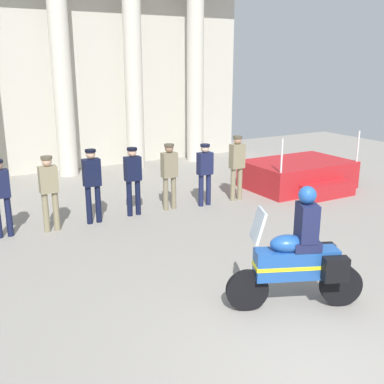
{
  "coord_description": "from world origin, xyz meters",
  "views": [
    {
      "loc": [
        -3.79,
        -3.51,
        3.61
      ],
      "look_at": [
        0.37,
        3.83,
        1.22
      ],
      "focal_mm": 43.58,
      "sensor_mm": 36.0,
      "label": 1
    }
  ],
  "objects_px": {
    "officer_in_row_7": "(237,163)",
    "reviewing_stand": "(299,175)",
    "officer_in_row_3": "(92,180)",
    "officer_in_row_5": "(169,171)",
    "officer_in_row_1": "(0,192)",
    "officer_in_row_6": "(205,170)",
    "officer_in_row_4": "(133,176)",
    "officer_in_row_2": "(49,188)",
    "motorcycle_with_rider": "(301,258)"
  },
  "relations": [
    {
      "from": "reviewing_stand",
      "to": "officer_in_row_2",
      "type": "relative_size",
      "value": 1.78
    },
    {
      "from": "officer_in_row_4",
      "to": "officer_in_row_5",
      "type": "relative_size",
      "value": 1.0
    },
    {
      "from": "officer_in_row_4",
      "to": "officer_in_row_7",
      "type": "relative_size",
      "value": 0.96
    },
    {
      "from": "officer_in_row_7",
      "to": "reviewing_stand",
      "type": "bearing_deg",
      "value": -176.93
    },
    {
      "from": "officer_in_row_2",
      "to": "officer_in_row_3",
      "type": "height_order",
      "value": "officer_in_row_3"
    },
    {
      "from": "officer_in_row_3",
      "to": "officer_in_row_7",
      "type": "bearing_deg",
      "value": 178.72
    },
    {
      "from": "officer_in_row_5",
      "to": "motorcycle_with_rider",
      "type": "distance_m",
      "value": 5.3
    },
    {
      "from": "officer_in_row_2",
      "to": "motorcycle_with_rider",
      "type": "xyz_separation_m",
      "value": [
        2.46,
        -5.16,
        -0.19
      ]
    },
    {
      "from": "officer_in_row_2",
      "to": "motorcycle_with_rider",
      "type": "distance_m",
      "value": 5.72
    },
    {
      "from": "officer_in_row_3",
      "to": "officer_in_row_1",
      "type": "bearing_deg",
      "value": -2.02
    },
    {
      "from": "officer_in_row_4",
      "to": "officer_in_row_6",
      "type": "distance_m",
      "value": 1.9
    },
    {
      "from": "officer_in_row_3",
      "to": "officer_in_row_5",
      "type": "relative_size",
      "value": 1.03
    },
    {
      "from": "officer_in_row_3",
      "to": "officer_in_row_6",
      "type": "height_order",
      "value": "officer_in_row_3"
    },
    {
      "from": "motorcycle_with_rider",
      "to": "officer_in_row_1",
      "type": "bearing_deg",
      "value": -33.88
    },
    {
      "from": "reviewing_stand",
      "to": "motorcycle_with_rider",
      "type": "distance_m",
      "value": 7.07
    },
    {
      "from": "officer_in_row_3",
      "to": "officer_in_row_4",
      "type": "xyz_separation_m",
      "value": [
        1.01,
        0.07,
        -0.04
      ]
    },
    {
      "from": "officer_in_row_5",
      "to": "officer_in_row_3",
      "type": "bearing_deg",
      "value": 1.49
    },
    {
      "from": "officer_in_row_1",
      "to": "officer_in_row_3",
      "type": "relative_size",
      "value": 0.97
    },
    {
      "from": "officer_in_row_1",
      "to": "officer_in_row_3",
      "type": "height_order",
      "value": "officer_in_row_3"
    },
    {
      "from": "officer_in_row_5",
      "to": "officer_in_row_4",
      "type": "bearing_deg",
      "value": -0.99
    },
    {
      "from": "reviewing_stand",
      "to": "motorcycle_with_rider",
      "type": "bearing_deg",
      "value": -132.01
    },
    {
      "from": "officer_in_row_2",
      "to": "motorcycle_with_rider",
      "type": "height_order",
      "value": "motorcycle_with_rider"
    },
    {
      "from": "officer_in_row_4",
      "to": "officer_in_row_7",
      "type": "bearing_deg",
      "value": 176.93
    },
    {
      "from": "officer_in_row_1",
      "to": "officer_in_row_6",
      "type": "bearing_deg",
      "value": 178.12
    },
    {
      "from": "officer_in_row_4",
      "to": "officer_in_row_6",
      "type": "height_order",
      "value": "officer_in_row_4"
    },
    {
      "from": "officer_in_row_5",
      "to": "officer_in_row_6",
      "type": "xyz_separation_m",
      "value": [
        0.93,
        -0.14,
        -0.04
      ]
    },
    {
      "from": "officer_in_row_3",
      "to": "motorcycle_with_rider",
      "type": "relative_size",
      "value": 0.87
    },
    {
      "from": "officer_in_row_2",
      "to": "officer_in_row_5",
      "type": "relative_size",
      "value": 1.0
    },
    {
      "from": "reviewing_stand",
      "to": "officer_in_row_6",
      "type": "bearing_deg",
      "value": -177.88
    },
    {
      "from": "reviewing_stand",
      "to": "officer_in_row_5",
      "type": "height_order",
      "value": "reviewing_stand"
    },
    {
      "from": "officer_in_row_1",
      "to": "officer_in_row_2",
      "type": "xyz_separation_m",
      "value": [
        0.96,
        -0.13,
        0.0
      ]
    },
    {
      "from": "officer_in_row_1",
      "to": "officer_in_row_2",
      "type": "relative_size",
      "value": 1.0
    },
    {
      "from": "officer_in_row_5",
      "to": "officer_in_row_7",
      "type": "distance_m",
      "value": 1.93
    },
    {
      "from": "officer_in_row_1",
      "to": "motorcycle_with_rider",
      "type": "bearing_deg",
      "value": 122.97
    },
    {
      "from": "officer_in_row_5",
      "to": "officer_in_row_1",
      "type": "bearing_deg",
      "value": -0.25
    },
    {
      "from": "officer_in_row_4",
      "to": "motorcycle_with_rider",
      "type": "height_order",
      "value": "motorcycle_with_rider"
    },
    {
      "from": "officer_in_row_3",
      "to": "officer_in_row_7",
      "type": "distance_m",
      "value": 3.9
    },
    {
      "from": "reviewing_stand",
      "to": "officer_in_row_7",
      "type": "bearing_deg",
      "value": -177.04
    },
    {
      "from": "officer_in_row_1",
      "to": "officer_in_row_2",
      "type": "height_order",
      "value": "same"
    },
    {
      "from": "officer_in_row_1",
      "to": "officer_in_row_3",
      "type": "distance_m",
      "value": 1.94
    },
    {
      "from": "officer_in_row_1",
      "to": "officer_in_row_6",
      "type": "distance_m",
      "value": 4.85
    },
    {
      "from": "officer_in_row_1",
      "to": "officer_in_row_3",
      "type": "bearing_deg",
      "value": 177.98
    },
    {
      "from": "officer_in_row_1",
      "to": "officer_in_row_6",
      "type": "xyz_separation_m",
      "value": [
        4.84,
        -0.17,
        -0.04
      ]
    },
    {
      "from": "reviewing_stand",
      "to": "motorcycle_with_rider",
      "type": "height_order",
      "value": "motorcycle_with_rider"
    },
    {
      "from": "motorcycle_with_rider",
      "to": "officer_in_row_7",
      "type": "bearing_deg",
      "value": -91.92
    },
    {
      "from": "officer_in_row_3",
      "to": "officer_in_row_7",
      "type": "relative_size",
      "value": 0.99
    },
    {
      "from": "officer_in_row_6",
      "to": "officer_in_row_7",
      "type": "distance_m",
      "value": 0.99
    },
    {
      "from": "motorcycle_with_rider",
      "to": "officer_in_row_4",
      "type": "bearing_deg",
      "value": -61.64
    },
    {
      "from": "officer_in_row_7",
      "to": "motorcycle_with_rider",
      "type": "height_order",
      "value": "motorcycle_with_rider"
    },
    {
      "from": "officer_in_row_6",
      "to": "officer_in_row_2",
      "type": "bearing_deg",
      "value": -0.39
    }
  ]
}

